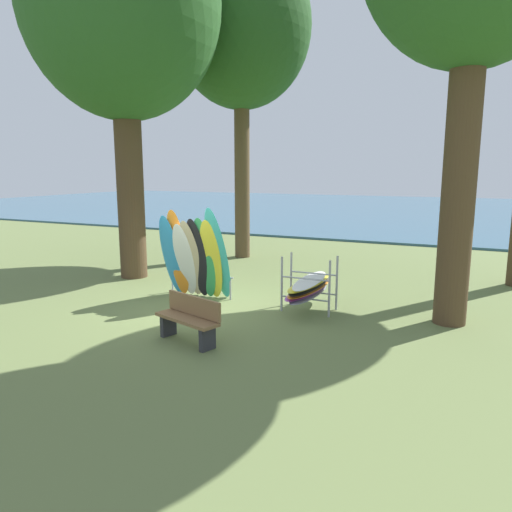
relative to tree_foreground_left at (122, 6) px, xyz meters
name	(u,v)px	position (x,y,z in m)	size (l,w,h in m)	color
ground_plane	(194,307)	(3.33, -1.98, -7.51)	(80.00, 80.00, 0.00)	olive
lake_water	(394,209)	(3.33, 27.49, -7.46)	(80.00, 36.00, 0.10)	#38607A
tree_foreground_left	(122,6)	(0.00, 0.00, 0.00)	(5.41, 5.41, 10.71)	#4C3823
tree_mid_behind	(241,28)	(1.50, 4.28, 0.32)	(4.73, 4.73, 10.62)	brown
leaning_board_pile	(195,258)	(2.95, -1.32, -6.48)	(1.88, 0.83, 2.30)	#2D8ED1
board_storage_rack	(309,287)	(5.83, -1.14, -6.96)	(1.15, 2.13, 1.25)	#9EA0A5
park_bench	(189,318)	(4.46, -3.97, -7.06)	(1.46, 0.82, 0.85)	#2D2D33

